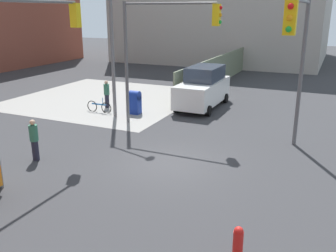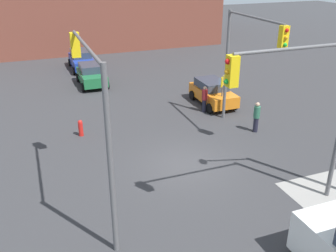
{
  "view_description": "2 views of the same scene",
  "coord_description": "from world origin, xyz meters",
  "views": [
    {
      "loc": [
        -13.09,
        -5.93,
        6.06
      ],
      "look_at": [
        0.11,
        0.04,
        1.57
      ],
      "focal_mm": 40.0,
      "sensor_mm": 36.0,
      "label": 1
    },
    {
      "loc": [
        14.4,
        -6.39,
        9.06
      ],
      "look_at": [
        -1.05,
        -0.5,
        1.65
      ],
      "focal_mm": 40.0,
      "sensor_mm": 36.0,
      "label": 2
    }
  ],
  "objects": [
    {
      "name": "coupe_blue",
      "position": [
        -19.06,
        -1.91,
        0.84
      ],
      "size": [
        4.46,
        2.02,
        1.62
      ],
      "color": "#1E389E",
      "rests_on": "ground"
    },
    {
      "name": "warning_sign_two_way",
      "position": [
        -5.4,
        4.82,
        1.64
      ],
      "size": [
        0.48,
        0.48,
        2.4
      ],
      "color": "#4C4C4C",
      "rests_on": "ground"
    },
    {
      "name": "traffic_signal_nw_corner",
      "position": [
        -2.5,
        4.5,
        4.62
      ],
      "size": [
        5.26,
        0.36,
        6.5
      ],
      "color": "#59595B",
      "rests_on": "ground"
    },
    {
      "name": "ground_plane",
      "position": [
        0.0,
        0.0,
        0.0
      ],
      "size": [
        120.0,
        120.0,
        0.0
      ],
      "primitive_type": "plane",
      "color": "#333335"
    },
    {
      "name": "pedestrian_walking_north",
      "position": [
        -5.8,
        3.8,
        0.89
      ],
      "size": [
        0.36,
        0.36,
        1.71
      ],
      "rotation": [
        0.0,
        0.0,
        4.12
      ],
      "color": "maroon",
      "rests_on": "ground"
    },
    {
      "name": "hatchback_orange",
      "position": [
        -6.88,
        4.93,
        0.84
      ],
      "size": [
        3.99,
        2.02,
        1.62
      ],
      "color": "orange",
      "rests_on": "ground"
    },
    {
      "name": "traffic_signal_se_corner",
      "position": [
        2.17,
        -4.5,
        4.66
      ],
      "size": [
        6.06,
        0.36,
        6.5
      ],
      "color": "#59595B",
      "rests_on": "ground"
    },
    {
      "name": "coupe_green",
      "position": [
        -13.99,
        -1.94,
        0.84
      ],
      "size": [
        3.86,
        2.02,
        1.62
      ],
      "color": "#1E6638",
      "rests_on": "ground"
    },
    {
      "name": "traffic_signal_ne_corner",
      "position": [
        4.5,
        2.47,
        4.62
      ],
      "size": [
        0.36,
        5.33,
        6.5
      ],
      "color": "#59595B",
      "rests_on": "ground"
    },
    {
      "name": "pedestrian_waiting",
      "position": [
        -2.0,
        5.2,
        0.93
      ],
      "size": [
        0.36,
        0.36,
        1.78
      ],
      "rotation": [
        0.0,
        0.0,
        1.42
      ],
      "color": "#2D664C",
      "rests_on": "ground"
    },
    {
      "name": "fire_hydrant",
      "position": [
        -5.0,
        -4.2,
        0.49
      ],
      "size": [
        0.26,
        0.26,
        0.94
      ],
      "color": "red",
      "rests_on": "ground"
    }
  ]
}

